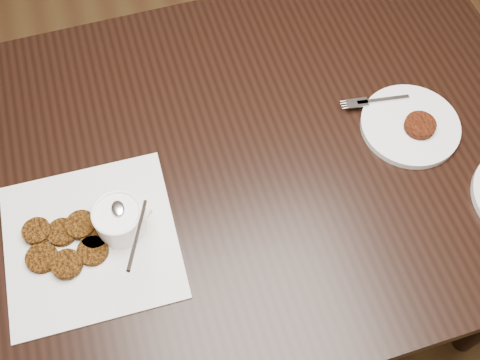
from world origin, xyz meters
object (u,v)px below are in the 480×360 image
napkin (91,241)px  plate_with_patty (411,123)px  sauce_ramekin (116,212)px  table (222,238)px

napkin → plate_with_patty: plate_with_patty is taller
napkin → sauce_ramekin: 0.09m
sauce_ramekin → plate_with_patty: size_ratio=0.62×
plate_with_patty → napkin: bearing=-174.9°
table → napkin: size_ratio=4.52×
plate_with_patty → sauce_ramekin: bearing=-175.3°
napkin → plate_with_patty: size_ratio=1.53×
table → plate_with_patty: (0.41, -0.04, 0.39)m
napkin → table: bearing=19.4°
table → plate_with_patty: bearing=-5.0°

